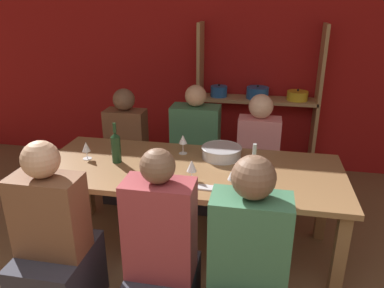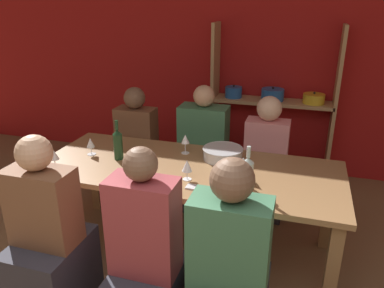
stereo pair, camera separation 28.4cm
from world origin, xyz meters
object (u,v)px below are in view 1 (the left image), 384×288
Objects in this scene: wine_bottle_dark at (253,170)px; person_far_b at (257,167)px; dining_table at (189,178)px; person_near_b at (246,284)px; wine_bottle_green at (116,147)px; mixing_bowl at (222,152)px; cell_phone at (204,187)px; person_near_c at (56,255)px; wine_glass_red_b at (183,140)px; person_near_a at (161,270)px; shelf_unit at (257,118)px; wine_glass_red_a at (86,148)px; wine_glass_empty_a at (246,161)px; person_far_a at (195,162)px; person_far_c at (128,158)px; wine_glass_white_a at (233,174)px; wine_glass_empty_b at (51,161)px; wine_glass_empty_c at (192,166)px.

person_far_b is (0.02, 1.03, -0.44)m from wine_bottle_dark.
person_near_b reaches higher than dining_table.
mixing_bowl is at bearing 17.10° from wine_bottle_green.
cell_phone is 1.03m from person_near_c.
wine_glass_red_b is 0.13× the size of person_near_a.
shelf_unit reaches higher than wine_glass_red_a.
person_far_a is at bearing 121.14° from wine_glass_empty_a.
person_near_a reaches higher than mixing_bowl.
person_near_c reaches higher than dining_table.
person_far_a is (-0.56, -0.86, -0.22)m from shelf_unit.
person_far_c is (-0.70, -0.01, -0.01)m from person_far_a.
wine_glass_red_b reaches higher than cell_phone.
wine_bottle_green is at bearing -121.40° from shelf_unit.
mixing_bowl is at bearing -99.44° from shelf_unit.
person_near_a is 1.70m from person_far_b.
wine_glass_red_a is at bearing 135.58° from person_near_a.
wine_bottle_green is 0.96m from wine_glass_white_a.
person_near_c is (-0.12, -0.78, -0.43)m from wine_bottle_green.
shelf_unit is at bearing 58.60° from wine_bottle_green.
wine_bottle_dark is at bearing -9.44° from wine_glass_red_a.
mixing_bowl is 1.07m from wine_glass_red_a.
mixing_bowl is 0.27× the size of person_near_a.
person_far_a is (-0.58, 1.02, -0.44)m from wine_bottle_dark.
cell_phone is (-0.05, -0.54, -0.04)m from mixing_bowl.
dining_table is at bearing -67.60° from wine_glass_red_b.
person_far_c is (-1.29, 1.62, -0.03)m from person_near_b.
shelf_unit is 2.42m from wine_glass_empty_b.
wine_bottle_dark is at bearing -70.37° from wine_glass_empty_a.
wine_glass_red_b is at bearing 109.59° from wine_glass_empty_c.
wine_glass_white_a is at bearing 104.40° from person_near_b.
person_far_a is at bearing 52.79° from wine_glass_empty_b.
dining_table is 0.48m from wine_glass_white_a.
wine_glass_empty_a is 0.13× the size of person_far_a.
wine_glass_white_a is 1.04× the size of cell_phone.
wine_glass_white_a is at bearing -16.12° from wine_bottle_green.
wine_glass_empty_b is 0.91× the size of wine_glass_red_b.
wine_glass_red_b is 0.13× the size of person_near_b.
cell_phone is 0.13× the size of person_near_c.
person_far_b is (0.60, 0.57, -0.44)m from wine_glass_red_b.
wine_glass_red_b is at bearing 33.35° from wine_glass_empty_b.
wine_glass_red_a is at bearing 68.15° from wine_glass_empty_b.
wine_bottle_green is 0.26m from wine_glass_red_a.
wine_glass_empty_a is at bearing 9.90° from wine_glass_empty_b.
person_near_c is (-1.04, -0.51, -0.42)m from wine_glass_white_a.
person_far_c reaches higher than wine_glass_red_a.
cell_phone is 0.68m from person_near_b.
wine_glass_red_b is (-0.58, 0.47, -0.00)m from wine_bottle_dark.
person_near_c is at bearing -131.42° from dining_table.
person_near_c reaches higher than wine_bottle_dark.
wine_glass_red_b is at bearing 115.37° from cell_phone.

